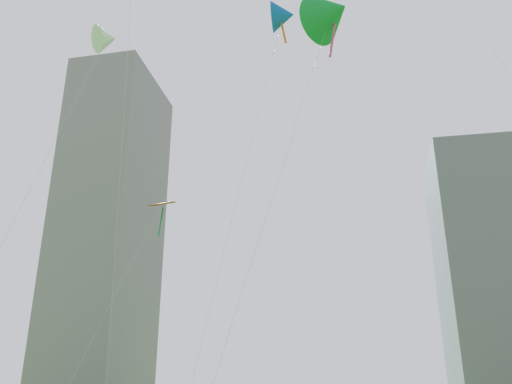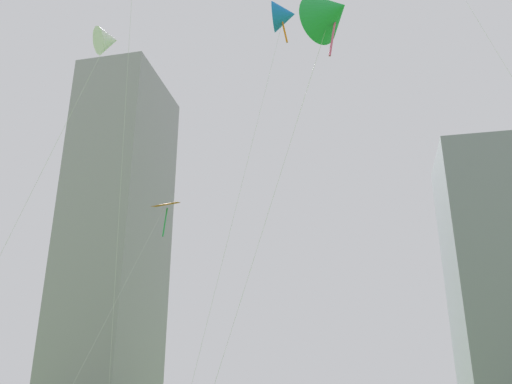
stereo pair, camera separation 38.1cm
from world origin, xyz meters
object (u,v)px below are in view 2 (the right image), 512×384
object	(u,v)px
distant_highrise_0	(512,279)
kite_flying_8	(331,13)
kite_flying_2	(108,41)
distant_highrise_1	(116,238)
kite_flying_1	(284,16)
kite_flying_5	(166,206)

from	to	relation	value
distant_highrise_0	kite_flying_8	bearing A→B (deg)	-106.68
kite_flying_2	distant_highrise_1	world-z (taller)	distant_highrise_1
kite_flying_2	kite_flying_1	bearing A→B (deg)	15.35
kite_flying_2	distant_highrise_1	bearing A→B (deg)	108.28
kite_flying_1	kite_flying_8	bearing A→B (deg)	-64.51
kite_flying_8	distant_highrise_0	bearing A→B (deg)	67.29
distant_highrise_1	distant_highrise_0	bearing A→B (deg)	23.05
kite_flying_1	kite_flying_5	world-z (taller)	kite_flying_1
kite_flying_1	kite_flying_5	xyz separation A→B (m)	(-9.72, 13.11, -6.68)
distant_highrise_0	kite_flying_1	bearing A→B (deg)	-108.74
distant_highrise_0	distant_highrise_1	size ratio (longest dim) A/B	0.87
kite_flying_2	kite_flying_8	xyz separation A→B (m)	(11.74, -2.33, -0.90)
kite_flying_1	distant_highrise_1	xyz separation A→B (m)	(-36.44, 79.26, 11.90)
distant_highrise_0	distant_highrise_1	world-z (taller)	distant_highrise_1
kite_flying_2	distant_highrise_1	size ratio (longest dim) A/B	0.30
kite_flying_8	distant_highrise_1	bearing A→B (deg)	114.74
kite_flying_1	kite_flying_2	bearing A→B (deg)	-164.65
kite_flying_5	distant_highrise_0	bearing A→B (deg)	57.46
kite_flying_1	distant_highrise_1	world-z (taller)	distant_highrise_1
kite_flying_2	distant_highrise_1	xyz separation A→B (m)	(-27.04, 81.84, 15.00)
kite_flying_5	distant_highrise_0	distance (m)	106.79
kite_flying_2	kite_flying_5	bearing A→B (deg)	91.15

